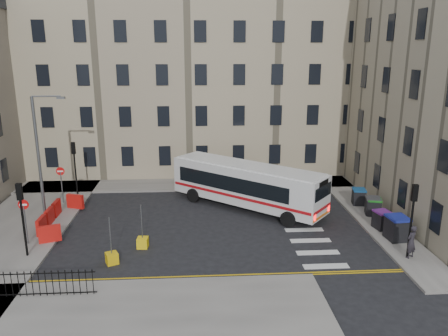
{
  "coord_description": "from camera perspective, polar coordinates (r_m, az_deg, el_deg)",
  "views": [
    {
      "loc": [
        -2.66,
        -26.35,
        10.99
      ],
      "look_at": [
        -0.8,
        2.98,
        3.0
      ],
      "focal_mm": 35.0,
      "sensor_mm": 36.0,
      "label": 1
    }
  ],
  "objects": [
    {
      "name": "pavement_sw",
      "position": [
        20.13,
        -16.3,
        -18.3
      ],
      "size": [
        20.0,
        6.0,
        0.15
      ],
      "primitive_type": "cube",
      "color": "slate",
      "rests_on": "ground"
    },
    {
      "name": "no_entry_south",
      "position": [
        27.3,
        -24.63,
        -5.3
      ],
      "size": [
        0.6,
        0.08,
        3.0
      ],
      "color": "#595B5E",
      "rests_on": "pavement_west"
    },
    {
      "name": "pavement_east",
      "position": [
        34.3,
        16.5,
        -4.0
      ],
      "size": [
        2.4,
        26.0,
        0.15
      ],
      "primitive_type": "cube",
      "color": "slate",
      "rests_on": "ground"
    },
    {
      "name": "bollard_yellow",
      "position": [
        24.36,
        -14.43,
        -11.34
      ],
      "size": [
        0.79,
        0.79,
        0.6
      ],
      "primitive_type": "cube",
      "rotation": [
        0.0,
        0.0,
        0.43
      ],
      "color": "gold",
      "rests_on": "ground"
    },
    {
      "name": "pavement_north",
      "position": [
        36.77,
        -8.68,
        -2.24
      ],
      "size": [
        36.0,
        3.2,
        0.15
      ],
      "primitive_type": "cube",
      "color": "slate",
      "rests_on": "ground"
    },
    {
      "name": "wheelie_bin_b",
      "position": [
        29.16,
        19.94,
        -6.36
      ],
      "size": [
        1.09,
        1.19,
        1.14
      ],
      "rotation": [
        0.0,
        0.0,
        0.21
      ],
      "color": "black",
      "rests_on": "pavement_east"
    },
    {
      "name": "traffic_light_east",
      "position": [
        25.05,
        23.42,
        -5.01
      ],
      "size": [
        0.28,
        0.22,
        4.1
      ],
      "color": "black",
      "rests_on": "pavement_east"
    },
    {
      "name": "roadworks_barriers",
      "position": [
        30.2,
        -21.19,
        -5.89
      ],
      "size": [
        1.66,
        6.26,
        1.0
      ],
      "color": "red",
      "rests_on": "pavement_west"
    },
    {
      "name": "pedestrian",
      "position": [
        25.67,
        23.26,
        -8.84
      ],
      "size": [
        0.8,
        0.73,
        1.84
      ],
      "primitive_type": "imported",
      "rotation": [
        0.0,
        0.0,
        3.7
      ],
      "color": "black",
      "rests_on": "pavement_east"
    },
    {
      "name": "ground",
      "position": [
        28.68,
        1.99,
        -7.34
      ],
      "size": [
        120.0,
        120.0,
        0.0
      ],
      "primitive_type": "plane",
      "color": "black",
      "rests_on": "ground"
    },
    {
      "name": "terrace_north",
      "position": [
        42.14,
        -9.74,
        11.77
      ],
      "size": [
        38.3,
        10.8,
        17.2
      ],
      "color": "tan",
      "rests_on": "ground"
    },
    {
      "name": "iron_railings",
      "position": [
        22.54,
        -26.33,
        -13.52
      ],
      "size": [
        7.8,
        0.04,
        1.2
      ],
      "color": "black",
      "rests_on": "pavement_sw"
    },
    {
      "name": "streetlamp",
      "position": [
        30.9,
        -23.09,
        1.54
      ],
      "size": [
        0.5,
        0.22,
        8.14
      ],
      "color": "#595B5E",
      "rests_on": "pavement_west"
    },
    {
      "name": "wheelie_bin_d",
      "position": [
        31.38,
        18.82,
        -4.69
      ],
      "size": [
        1.17,
        1.27,
        1.19
      ],
      "rotation": [
        0.0,
        0.0,
        -0.24
      ],
      "color": "black",
      "rests_on": "pavement_east"
    },
    {
      "name": "bus",
      "position": [
        30.93,
        2.98,
        -2.07
      ],
      "size": [
        10.47,
        9.42,
        3.14
      ],
      "rotation": [
        0.0,
        0.0,
        0.87
      ],
      "color": "silver",
      "rests_on": "ground"
    },
    {
      "name": "wheelie_bin_c",
      "position": [
        31.31,
        18.99,
        -4.79
      ],
      "size": [
        1.15,
        1.24,
        1.14
      ],
      "rotation": [
        0.0,
        0.0,
        -0.27
      ],
      "color": "black",
      "rests_on": "pavement_east"
    },
    {
      "name": "pavement_west",
      "position": [
        31.56,
        -24.59,
        -6.48
      ],
      "size": [
        6.0,
        22.0,
        0.15
      ],
      "primitive_type": "cube",
      "color": "slate",
      "rests_on": "ground"
    },
    {
      "name": "traffic_light_sw",
      "position": [
        25.55,
        -24.94,
        -4.8
      ],
      "size": [
        0.28,
        0.22,
        4.1
      ],
      "color": "black",
      "rests_on": "pavement_west"
    },
    {
      "name": "wheelie_bin_a",
      "position": [
        27.81,
        21.64,
        -7.27
      ],
      "size": [
        1.21,
        1.37,
        1.42
      ],
      "rotation": [
        0.0,
        0.0,
        0.08
      ],
      "color": "black",
      "rests_on": "pavement_east"
    },
    {
      "name": "traffic_light_nw",
      "position": [
        35.1,
        -18.95,
        1.0
      ],
      "size": [
        0.28,
        0.22,
        4.1
      ],
      "color": "black",
      "rests_on": "pavement_west"
    },
    {
      "name": "bollard_chevron",
      "position": [
        25.79,
        -10.57,
        -9.56
      ],
      "size": [
        0.65,
        0.65,
        0.6
      ],
      "primitive_type": "cube",
      "rotation": [
        0.0,
        0.0,
        -0.08
      ],
      "color": "yellow",
      "rests_on": "ground"
    },
    {
      "name": "wheelie_bin_e",
      "position": [
        33.08,
        17.18,
        -3.58
      ],
      "size": [
        1.06,
        1.17,
        1.14
      ],
      "rotation": [
        0.0,
        0.0,
        -0.17
      ],
      "color": "black",
      "rests_on": "pavement_east"
    },
    {
      "name": "no_entry_north",
      "position": [
        33.59,
        -20.52,
        -1.17
      ],
      "size": [
        0.6,
        0.08,
        3.0
      ],
      "color": "#595B5E",
      "rests_on": "pavement_west"
    }
  ]
}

